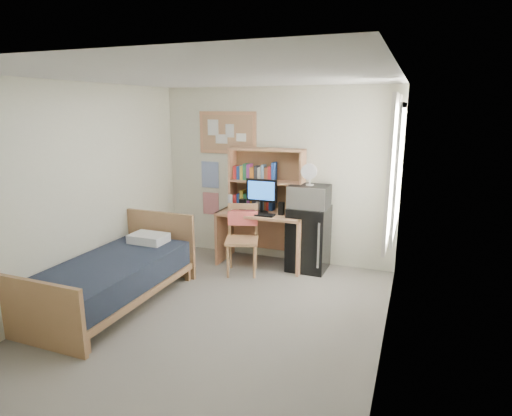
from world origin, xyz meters
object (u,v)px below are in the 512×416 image
at_px(desk_chair, 242,240).
at_px(microwave, 309,196).
at_px(speaker_right, 281,209).
at_px(desk_fan, 310,176).
at_px(mini_fridge, 309,238).
at_px(monitor, 262,196).
at_px(speaker_left, 242,205).
at_px(desk, 263,238).
at_px(bed, 113,283).
at_px(bulletin_board, 228,133).

height_order(desk_chair, microwave, microwave).
xyz_separation_m(speaker_right, desk_fan, (0.38, 0.09, 0.48)).
distance_m(mini_fridge, monitor, 0.91).
height_order(monitor, speaker_left, monitor).
height_order(desk, monitor, monitor).
bearing_deg(desk_fan, monitor, -171.11).
xyz_separation_m(monitor, speaker_left, (-0.30, 0.00, -0.15)).
xyz_separation_m(desk, monitor, (-0.00, -0.06, 0.65)).
xyz_separation_m(bed, speaker_right, (1.50, 1.86, 0.62)).
distance_m(speaker_left, speaker_right, 0.60).
relative_size(desk, bed, 0.64).
bearing_deg(mini_fridge, microwave, -90.00).
distance_m(desk_chair, monitor, 0.70).
distance_m(desk_chair, speaker_left, 0.58).
bearing_deg(desk_chair, desk_fan, 12.09).
bearing_deg(microwave, desk_chair, -148.33).
distance_m(desk, speaker_right, 0.58).
xyz_separation_m(desk_chair, mini_fridge, (0.83, 0.50, -0.03)).
relative_size(mini_fridge, microwave, 1.71).
distance_m(desk_chair, microwave, 1.13).
xyz_separation_m(bulletin_board, speaker_left, (0.40, -0.38, -1.03)).
xyz_separation_m(desk_chair, microwave, (0.83, 0.48, 0.59)).
distance_m(mini_fridge, desk_fan, 0.92).
height_order(microwave, desk_fan, desk_fan).
relative_size(desk_chair, microwave, 1.81).
bearing_deg(speaker_left, desk_chair, -68.69).
bearing_deg(microwave, mini_fridge, 90.00).
xyz_separation_m(speaker_left, speaker_right, (0.60, -0.00, -0.00)).
xyz_separation_m(desk, microwave, (0.68, 0.03, 0.68)).
relative_size(monitor, desk_fan, 1.80).
bearing_deg(bed, speaker_right, 51.65).
bearing_deg(mini_fridge, monitor, -169.48).
height_order(desk, speaker_right, speaker_right).
height_order(bed, microwave, microwave).
height_order(desk_chair, desk_fan, desk_fan).
xyz_separation_m(mini_fridge, speaker_right, (-0.38, -0.11, 0.43)).
bearing_deg(microwave, desk, -176.11).
bearing_deg(mini_fridge, speaker_right, -162.61).
height_order(desk_chair, speaker_right, speaker_right).
bearing_deg(bulletin_board, monitor, -28.85).
height_order(bed, desk_fan, desk_fan).
distance_m(bulletin_board, microwave, 1.64).
relative_size(mini_fridge, monitor, 1.89).
bearing_deg(desk_fan, mini_fridge, 90.00).
distance_m(desk, microwave, 0.97).
relative_size(desk, monitor, 2.62).
bearing_deg(desk_chair, speaker_right, 23.26).
bearing_deg(speaker_right, desk_chair, -138.54).
relative_size(bulletin_board, monitor, 1.92).
bearing_deg(bulletin_board, speaker_right, -21.11).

